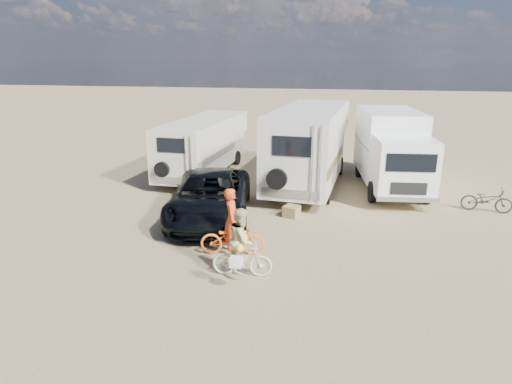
% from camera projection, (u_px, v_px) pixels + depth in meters
% --- Properties ---
extents(ground, '(140.00, 140.00, 0.00)m').
position_uv_depth(ground, '(283.00, 245.00, 13.06)').
color(ground, '#98835A').
rests_on(ground, ground).
extents(rv_main, '(3.08, 7.72, 3.37)m').
position_uv_depth(rv_main, '(309.00, 148.00, 18.70)').
color(rv_main, silver).
rests_on(rv_main, ground).
extents(rv_left, '(2.46, 7.37, 2.61)m').
position_uv_depth(rv_left, '(204.00, 147.00, 20.84)').
color(rv_left, white).
rests_on(rv_left, ground).
extents(box_truck, '(3.00, 6.48, 3.24)m').
position_uv_depth(box_truck, '(392.00, 152.00, 18.22)').
color(box_truck, white).
rests_on(box_truck, ground).
extents(dark_suv, '(3.64, 6.04, 1.57)m').
position_uv_depth(dark_suv, '(210.00, 196.00, 15.12)').
color(dark_suv, black).
rests_on(dark_suv, ground).
extents(bike_man, '(1.89, 0.91, 0.95)m').
position_uv_depth(bike_man, '(232.00, 238.00, 12.34)').
color(bike_man, orange).
rests_on(bike_man, ground).
extents(bike_woman, '(1.57, 0.55, 0.93)m').
position_uv_depth(bike_woman, '(242.00, 259.00, 11.09)').
color(bike_woman, beige).
rests_on(bike_woman, ground).
extents(rider_man, '(0.52, 0.70, 1.77)m').
position_uv_depth(rider_man, '(232.00, 225.00, 12.22)').
color(rider_man, red).
rests_on(rider_man, ground).
extents(rider_woman, '(0.68, 0.84, 1.64)m').
position_uv_depth(rider_woman, '(242.00, 246.00, 10.99)').
color(rider_woman, '#CEBC83').
rests_on(rider_woman, ground).
extents(bike_parked, '(1.78, 0.83, 0.90)m').
position_uv_depth(bike_parked, '(487.00, 200.00, 15.80)').
color(bike_parked, '#252725').
rests_on(bike_parked, ground).
extents(cooler, '(0.53, 0.41, 0.39)m').
position_uv_depth(cooler, '(301.00, 196.00, 17.10)').
color(cooler, navy).
rests_on(cooler, ground).
extents(crate, '(0.63, 0.63, 0.40)m').
position_uv_depth(crate, '(292.00, 211.00, 15.34)').
color(crate, olive).
rests_on(crate, ground).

